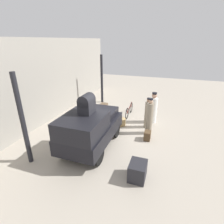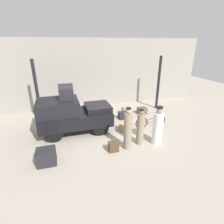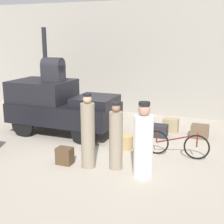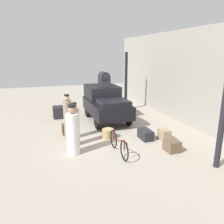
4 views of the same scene
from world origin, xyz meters
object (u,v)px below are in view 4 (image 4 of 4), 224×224
bicycle (119,144)px  trunk_umber_medium (66,129)px  trunk_on_truck_roof (104,79)px  truck (105,102)px  porter_standing_middle (73,132)px  trunk_wicker_pale (58,112)px  suitcase_small_leather (172,146)px  porter_with_bicycle (68,119)px  suitcase_black_upright (146,134)px  trunk_large_brown (164,135)px  wicker_basket (108,134)px  conductor_in_dark_uniform (75,126)px

bicycle → trunk_umber_medium: 2.95m
trunk_on_truck_roof → bicycle: bearing=-10.1°
truck → porter_standing_middle: size_ratio=1.98×
truck → trunk_on_truck_roof: (-0.18, -0.00, 1.16)m
porter_standing_middle → trunk_wicker_pale: 4.67m
truck → suitcase_small_leather: truck is taller
porter_standing_middle → porter_with_bicycle: size_ratio=0.95×
porter_standing_middle → trunk_umber_medium: size_ratio=4.11×
truck → suitcase_black_upright: 3.26m
porter_with_bicycle → suitcase_small_leather: porter_with_bicycle is taller
porter_standing_middle → porter_with_bicycle: porter_with_bicycle is taller
suitcase_black_upright → truck: bearing=-166.0°
bicycle → trunk_wicker_pale: (-5.15, -1.56, -0.04)m
trunk_umber_medium → trunk_wicker_pale: bearing=-178.8°
porter_with_bicycle → trunk_on_truck_roof: trunk_on_truck_roof is taller
suitcase_black_upright → trunk_umber_medium: bearing=-118.5°
suitcase_black_upright → trunk_on_truck_roof: (-3.25, -0.77, 1.91)m
suitcase_black_upright → trunk_large_brown: (0.35, 0.65, 0.03)m
wicker_basket → conductor_in_dark_uniform: bearing=-80.0°
conductor_in_dark_uniform → trunk_on_truck_roof: 3.79m
wicker_basket → suitcase_black_upright: 1.54m
suitcase_small_leather → porter_with_bicycle: bearing=-124.9°
conductor_in_dark_uniform → porter_with_bicycle: bearing=-165.5°
suitcase_small_leather → conductor_in_dark_uniform: bearing=-117.7°
conductor_in_dark_uniform → bicycle: bearing=46.1°
conductor_in_dark_uniform → suitcase_small_leather: conductor_in_dark_uniform is taller
porter_standing_middle → trunk_umber_medium: bearing=-179.3°
truck → trunk_large_brown: (3.42, 1.41, -0.72)m
bicycle → suitcase_small_leather: (0.43, 1.87, -0.14)m
bicycle → porter_with_bicycle: size_ratio=0.94×
porter_standing_middle → trunk_on_truck_roof: size_ratio=2.32×
conductor_in_dark_uniform → suitcase_black_upright: 2.87m
porter_with_bicycle → trunk_wicker_pale: porter_with_bicycle is taller
trunk_large_brown → trunk_on_truck_roof: size_ratio=0.66×
trunk_umber_medium → trunk_on_truck_roof: size_ratio=0.56×
wicker_basket → conductor_in_dark_uniform: 1.49m
suitcase_black_upright → conductor_in_dark_uniform: bearing=-96.9°
trunk_large_brown → trunk_on_truck_roof: bearing=-158.5°
conductor_in_dark_uniform → trunk_large_brown: bearing=78.7°
trunk_large_brown → trunk_on_truck_roof: (-3.60, -1.41, 1.88)m
wicker_basket → porter_with_bicycle: size_ratio=0.25×
wicker_basket → trunk_wicker_pale: trunk_wicker_pale is taller
wicker_basket → trunk_on_truck_roof: 3.35m
porter_with_bicycle → bicycle: bearing=37.5°
trunk_umber_medium → suitcase_small_leather: bearing=48.8°
bicycle → trunk_umber_medium: bearing=-149.3°
bicycle → trunk_large_brown: 2.23m
wicker_basket → trunk_wicker_pale: (-3.67, -1.64, 0.11)m
conductor_in_dark_uniform → porter_with_bicycle: 0.69m
wicker_basket → suitcase_black_upright: wicker_basket is taller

